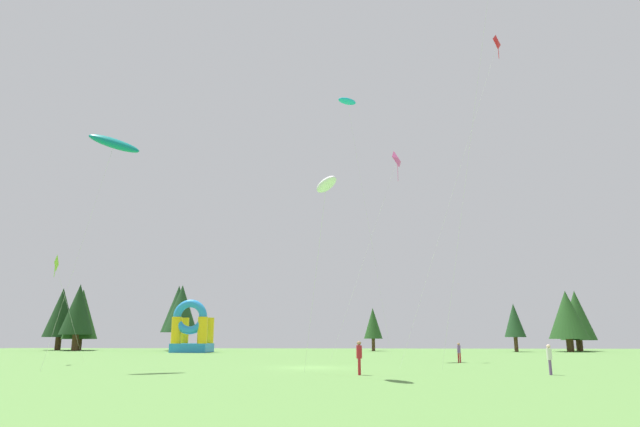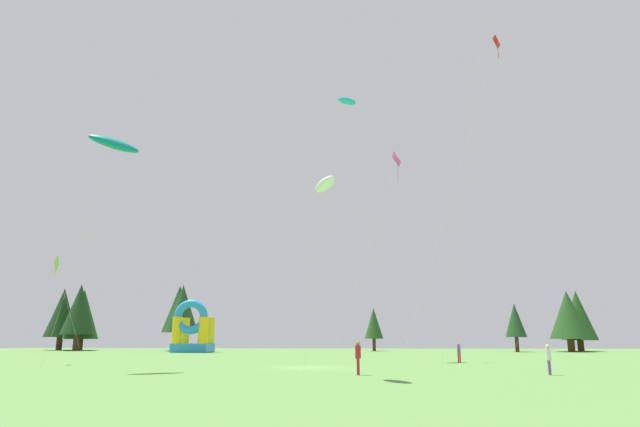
# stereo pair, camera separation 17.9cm
# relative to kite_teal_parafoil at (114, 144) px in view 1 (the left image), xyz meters

# --- Properties ---
(ground_plane) EXTENTS (120.00, 120.00, 0.00)m
(ground_plane) POSITION_rel_kite_teal_parafoil_xyz_m (13.81, 3.62, -15.52)
(ground_plane) COLOR #5B8C42
(kite_teal_parafoil) EXTENTS (4.55, 3.04, 16.40)m
(kite_teal_parafoil) POSITION_rel_kite_teal_parafoil_xyz_m (0.00, 0.00, 0.00)
(kite_teal_parafoil) COLOR #0C7F7A
(kite_teal_parafoil) RESTS_ON ground_plane
(kite_white_parafoil) EXTENTS (2.46, 5.65, 11.02)m
(kite_white_parafoil) POSITION_rel_kite_teal_parafoil_xyz_m (15.35, -5.76, -4.92)
(kite_white_parafoil) COLOR white
(kite_white_parafoil) RESTS_ON ground_plane
(kite_red_diamond) EXTENTS (9.25, 0.90, 25.99)m
(kite_red_diamond) POSITION_rel_kite_teal_parafoil_xyz_m (28.83, 4.91, 9.62)
(kite_red_diamond) COLOR red
(kite_red_diamond) RESTS_ON ground_plane
(kite_cyan_parafoil) EXTENTS (5.33, 5.20, 26.37)m
(kite_cyan_parafoil) POSITION_rel_kite_teal_parafoil_xyz_m (16.60, 16.46, 10.35)
(kite_cyan_parafoil) COLOR #19B7CC
(kite_cyan_parafoil) RESTS_ON ground_plane
(kite_lime_diamond) EXTENTS (1.98, 3.53, 8.45)m
(kite_lime_diamond) POSITION_rel_kite_teal_parafoil_xyz_m (-7.60, 7.37, -7.63)
(kite_lime_diamond) COLOR #8CD826
(kite_lime_diamond) RESTS_ON ground_plane
(kite_pink_diamond) EXTENTS (7.28, 2.17, 19.63)m
(kite_pink_diamond) POSITION_rel_kite_teal_parafoil_xyz_m (21.46, 14.77, 3.35)
(kite_pink_diamond) COLOR #EA599E
(kite_pink_diamond) RESTS_ON ground_plane
(person_midfield) EXTENTS (0.38, 0.38, 1.61)m
(person_midfield) POSITION_rel_kite_teal_parafoil_xyz_m (25.63, 11.37, -14.56)
(person_midfield) COLOR #B21E26
(person_midfield) RESTS_ON ground_plane
(person_far_side) EXTENTS (0.40, 0.40, 1.69)m
(person_far_side) POSITION_rel_kite_teal_parafoil_xyz_m (27.96, -2.87, -14.51)
(person_far_side) COLOR #724C8C
(person_far_side) RESTS_ON ground_plane
(person_left_edge) EXTENTS (0.38, 0.38, 1.88)m
(person_left_edge) POSITION_rel_kite_teal_parafoil_xyz_m (17.11, -3.53, -14.40)
(person_left_edge) COLOR #B21E26
(person_left_edge) RESTS_ON ground_plane
(inflatable_orange_dome) EXTENTS (4.90, 4.72, 7.00)m
(inflatable_orange_dome) POSITION_rel_kite_teal_parafoil_xyz_m (-4.95, 38.46, -12.91)
(inflatable_orange_dome) COLOR #268CD8
(inflatable_orange_dome) RESTS_ON ground_plane
(tree_row_0) EXTENTS (4.99, 4.99, 9.69)m
(tree_row_0) POSITION_rel_kite_teal_parafoil_xyz_m (-29.40, 49.19, -9.71)
(tree_row_0) COLOR #4C331E
(tree_row_0) RESTS_ON ground_plane
(tree_row_1) EXTENTS (5.27, 5.27, 9.41)m
(tree_row_1) POSITION_rel_kite_teal_parafoil_xyz_m (-25.66, 48.37, -9.99)
(tree_row_1) COLOR #4C331E
(tree_row_1) RESTS_ON ground_plane
(tree_row_2) EXTENTS (4.95, 4.95, 10.00)m
(tree_row_2) POSITION_rel_kite_teal_parafoil_xyz_m (-24.97, 45.86, -9.38)
(tree_row_2) COLOR #4C331E
(tree_row_2) RESTS_ON ground_plane
(tree_row_3) EXTENTS (4.89, 4.89, 9.88)m
(tree_row_3) POSITION_rel_kite_teal_parafoil_xyz_m (-10.14, 48.04, -9.27)
(tree_row_3) COLOR #4C331E
(tree_row_3) RESTS_ON ground_plane
(tree_row_4) EXTENTS (4.87, 4.87, 9.59)m
(tree_row_4) POSITION_rel_kite_teal_parafoil_xyz_m (-8.24, 43.75, -9.42)
(tree_row_4) COLOR #4C331E
(tree_row_4) RESTS_ON ground_plane
(tree_row_5) EXTENTS (2.76, 2.76, 6.30)m
(tree_row_5) POSITION_rel_kite_teal_parafoil_xyz_m (20.02, 46.95, -11.51)
(tree_row_5) COLOR #4C331E
(tree_row_5) RESTS_ON ground_plane
(tree_row_6) EXTENTS (2.94, 2.94, 6.71)m
(tree_row_6) POSITION_rel_kite_teal_parafoil_xyz_m (39.92, 43.85, -11.20)
(tree_row_6) COLOR #4C331E
(tree_row_6) RESTS_ON ground_plane
(tree_row_7) EXTENTS (5.41, 5.41, 8.51)m
(tree_row_7) POSITION_rel_kite_teal_parafoil_xyz_m (47.44, 44.08, -10.41)
(tree_row_7) COLOR #4C331E
(tree_row_7) RESTS_ON ground_plane
(tree_row_8) EXTENTS (5.05, 5.05, 8.83)m
(tree_row_8) POSITION_rel_kite_teal_parafoil_xyz_m (50.37, 48.13, -10.35)
(tree_row_8) COLOR #4C331E
(tree_row_8) RESTS_ON ground_plane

